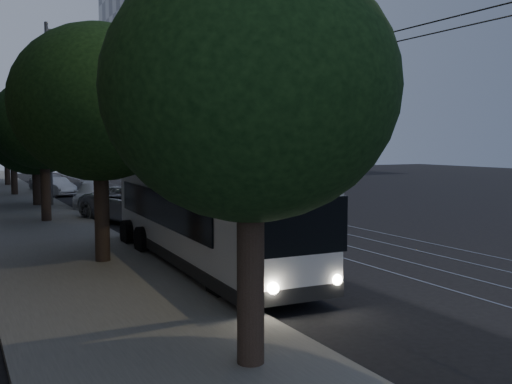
{
  "coord_description": "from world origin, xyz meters",
  "views": [
    {
      "loc": [
        -10.62,
        -13.25,
        3.71
      ],
      "look_at": [
        -1.62,
        3.72,
        2.03
      ],
      "focal_mm": 40.0,
      "sensor_mm": 36.0,
      "label": 1
    }
  ],
  "objects_px": {
    "car_white_c": "(57,187)",
    "car_white_a": "(126,199)",
    "car_white_b": "(94,195)",
    "car_white_d": "(51,182)",
    "streetlamp_far": "(56,98)",
    "pickup_silver": "(137,204)",
    "trolleybus": "(201,212)"
  },
  "relations": [
    {
      "from": "car_white_c",
      "to": "car_white_a",
      "type": "bearing_deg",
      "value": -96.39
    },
    {
      "from": "car_white_b",
      "to": "car_white_a",
      "type": "bearing_deg",
      "value": -61.53
    },
    {
      "from": "car_white_d",
      "to": "car_white_c",
      "type": "bearing_deg",
      "value": -111.74
    },
    {
      "from": "car_white_a",
      "to": "car_white_b",
      "type": "bearing_deg",
      "value": 105.56
    },
    {
      "from": "car_white_d",
      "to": "streetlamp_far",
      "type": "height_order",
      "value": "streetlamp_far"
    },
    {
      "from": "car_white_a",
      "to": "car_white_b",
      "type": "xyz_separation_m",
      "value": [
        -0.89,
        3.6,
        -0.03
      ]
    },
    {
      "from": "car_white_b",
      "to": "car_white_c",
      "type": "height_order",
      "value": "car_white_b"
    },
    {
      "from": "car_white_d",
      "to": "car_white_a",
      "type": "bearing_deg",
      "value": -105.46
    },
    {
      "from": "car_white_d",
      "to": "car_white_b",
      "type": "bearing_deg",
      "value": -108.11
    },
    {
      "from": "pickup_silver",
      "to": "trolleybus",
      "type": "bearing_deg",
      "value": -117.37
    },
    {
      "from": "pickup_silver",
      "to": "car_white_b",
      "type": "bearing_deg",
      "value": 71.87
    },
    {
      "from": "car_white_b",
      "to": "streetlamp_far",
      "type": "distance_m",
      "value": 5.84
    },
    {
      "from": "trolleybus",
      "to": "car_white_a",
      "type": "height_order",
      "value": "trolleybus"
    },
    {
      "from": "car_white_d",
      "to": "streetlamp_far",
      "type": "relative_size",
      "value": 0.41
    },
    {
      "from": "pickup_silver",
      "to": "car_white_a",
      "type": "height_order",
      "value": "pickup_silver"
    },
    {
      "from": "car_white_c",
      "to": "streetlamp_far",
      "type": "xyz_separation_m",
      "value": [
        -1.08,
        -7.62,
        5.59
      ]
    },
    {
      "from": "car_white_a",
      "to": "trolleybus",
      "type": "bearing_deg",
      "value": -94.06
    },
    {
      "from": "trolleybus",
      "to": "car_white_d",
      "type": "relative_size",
      "value": 2.75
    },
    {
      "from": "car_white_b",
      "to": "trolleybus",
      "type": "bearing_deg",
      "value": -76.93
    },
    {
      "from": "streetlamp_far",
      "to": "car_white_d",
      "type": "bearing_deg",
      "value": 83.96
    },
    {
      "from": "car_white_a",
      "to": "car_white_c",
      "type": "xyz_separation_m",
      "value": [
        -1.52,
        12.32,
        -0.14
      ]
    },
    {
      "from": "pickup_silver",
      "to": "car_white_d",
      "type": "xyz_separation_m",
      "value": [
        -1.08,
        18.67,
        -0.12
      ]
    },
    {
      "from": "car_white_b",
      "to": "streetlamp_far",
      "type": "xyz_separation_m",
      "value": [
        -1.71,
        1.09,
        5.48
      ]
    },
    {
      "from": "streetlamp_far",
      "to": "car_white_c",
      "type": "bearing_deg",
      "value": 81.92
    },
    {
      "from": "trolleybus",
      "to": "car_white_c",
      "type": "xyz_separation_m",
      "value": [
        -0.2,
        25.62,
        -0.98
      ]
    },
    {
      "from": "pickup_silver",
      "to": "car_white_c",
      "type": "distance_m",
      "value": 15.74
    },
    {
      "from": "car_white_a",
      "to": "car_white_d",
      "type": "height_order",
      "value": "car_white_a"
    },
    {
      "from": "car_white_b",
      "to": "car_white_c",
      "type": "distance_m",
      "value": 8.74
    },
    {
      "from": "car_white_a",
      "to": "streetlamp_far",
      "type": "bearing_deg",
      "value": 120.63
    },
    {
      "from": "car_white_b",
      "to": "car_white_d",
      "type": "xyz_separation_m",
      "value": [
        -0.59,
        11.68,
        -0.0
      ]
    },
    {
      "from": "trolleybus",
      "to": "streetlamp_far",
      "type": "relative_size",
      "value": 1.14
    },
    {
      "from": "pickup_silver",
      "to": "streetlamp_far",
      "type": "relative_size",
      "value": 0.59
    }
  ]
}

